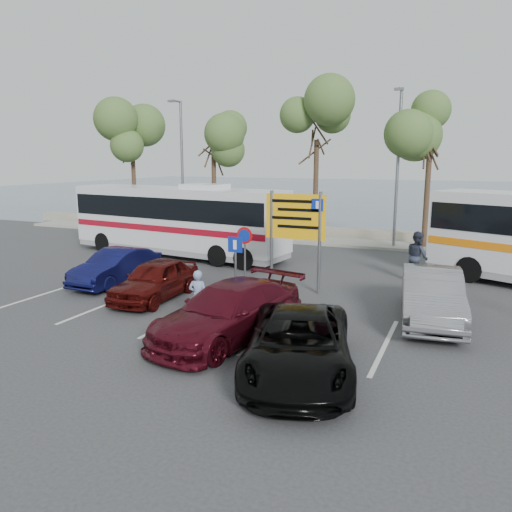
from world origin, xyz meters
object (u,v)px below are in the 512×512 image
at_px(car_red, 155,280).
at_px(suv_black, 299,344).
at_px(car_blue, 116,267).
at_px(car_silver_b, 432,296).
at_px(coach_bus_left, 177,222).
at_px(pedestrian_far, 417,256).
at_px(direction_sign, 295,224).
at_px(pedestrian_near, 198,297).
at_px(street_lamp_left, 181,161).
at_px(street_lamp_right, 398,161).
at_px(car_maroon, 229,312).

bearing_deg(car_red, suv_black, -33.38).
distance_m(car_blue, car_silver_b, 11.38).
distance_m(coach_bus_left, pedestrian_far, 11.43).
distance_m(direction_sign, pedestrian_far, 5.30).
xyz_separation_m(suv_black, pedestrian_far, (1.49, 10.00, 0.29)).
relative_size(car_silver_b, pedestrian_near, 2.97).
relative_size(suv_black, car_silver_b, 1.05).
height_order(direction_sign, car_silver_b, direction_sign).
bearing_deg(suv_black, pedestrian_near, 133.71).
height_order(street_lamp_left, car_red, street_lamp_left).
bearing_deg(suv_black, coach_bus_left, 116.23).
distance_m(street_lamp_left, car_silver_b, 20.22).
bearing_deg(pedestrian_near, direction_sign, -114.46).
relative_size(street_lamp_left, street_lamp_right, 1.00).
height_order(coach_bus_left, suv_black, coach_bus_left).
height_order(car_blue, car_maroon, car_maroon).
relative_size(car_blue, car_red, 1.02).
bearing_deg(pedestrian_near, street_lamp_left, -64.33).
height_order(car_maroon, suv_black, car_maroon).
xyz_separation_m(car_blue, car_red, (2.58, -1.18, 0.01)).
relative_size(street_lamp_right, pedestrian_near, 5.08).
distance_m(street_lamp_right, car_blue, 15.28).
height_order(car_maroon, car_red, car_maroon).
bearing_deg(pedestrian_far, car_maroon, 122.69).
relative_size(street_lamp_left, car_silver_b, 1.71).
xyz_separation_m(street_lamp_left, coach_bus_left, (3.50, -6.21, -2.95)).
distance_m(car_silver_b, pedestrian_far, 5.09).
bearing_deg(car_blue, pedestrian_near, -27.46).
xyz_separation_m(car_blue, car_maroon, (6.58, -3.63, 0.07)).
height_order(direction_sign, suv_black, direction_sign).
height_order(street_lamp_right, pedestrian_near, street_lamp_right).
height_order(street_lamp_right, suv_black, street_lamp_right).
distance_m(car_maroon, suv_black, 2.76).
xyz_separation_m(coach_bus_left, suv_black, (9.90, -10.81, -0.96)).
xyz_separation_m(direction_sign, pedestrian_near, (-1.39, -4.51, -1.64)).
relative_size(coach_bus_left, car_red, 2.93).
distance_m(street_lamp_right, direction_sign, 10.73).
height_order(car_blue, car_red, car_red).
bearing_deg(direction_sign, suv_black, -70.32).
relative_size(street_lamp_right, pedestrian_far, 4.08).
xyz_separation_m(car_red, car_silver_b, (8.80, 1.18, 0.10)).
height_order(direction_sign, pedestrian_far, direction_sign).
xyz_separation_m(coach_bus_left, car_maroon, (7.50, -9.44, -0.92)).
bearing_deg(car_red, coach_bus_left, 114.08).
height_order(car_red, car_silver_b, car_silver_b).
relative_size(coach_bus_left, car_blue, 2.88).
xyz_separation_m(street_lamp_right, car_blue, (-8.58, -12.02, -3.93)).
bearing_deg(car_maroon, pedestrian_near, 161.38).
xyz_separation_m(car_maroon, pedestrian_far, (3.89, 8.63, 0.25)).
relative_size(street_lamp_right, direction_sign, 2.23).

